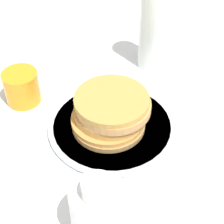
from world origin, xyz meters
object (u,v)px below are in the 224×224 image
at_px(plate, 112,126).
at_px(juice_glass, 22,87).
at_px(cream_jug, 99,211).
at_px(water_bottle_near, 154,27).
at_px(pancake_stack, 111,111).

height_order(plate, juice_glass, juice_glass).
relative_size(cream_jug, water_bottle_near, 0.55).
bearing_deg(plate, water_bottle_near, -94.96).
relative_size(plate, pancake_stack, 1.63).
bearing_deg(pancake_stack, water_bottle_near, -95.68).
xyz_separation_m(juice_glass, cream_jug, (-0.28, 0.25, 0.02)).
xyz_separation_m(pancake_stack, juice_glass, (0.22, -0.02, -0.01)).
height_order(pancake_stack, juice_glass, pancake_stack).
distance_m(plate, pancake_stack, 0.04).
distance_m(plate, water_bottle_near, 0.27).
height_order(juice_glass, water_bottle_near, water_bottle_near).
bearing_deg(pancake_stack, plate, 155.93).
distance_m(plate, cream_jug, 0.24).
bearing_deg(cream_jug, plate, -76.52).
height_order(pancake_stack, water_bottle_near, water_bottle_near).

